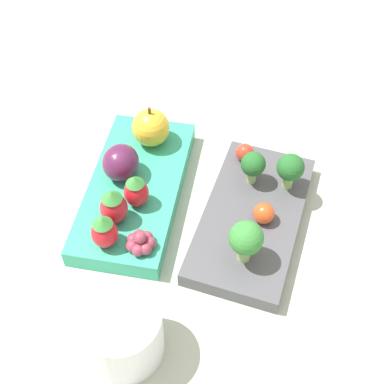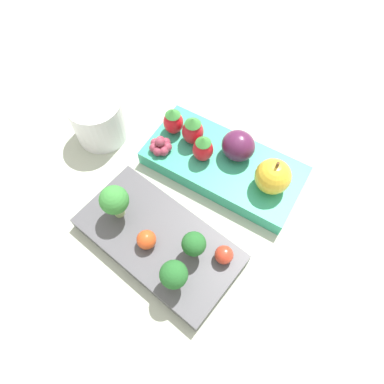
% 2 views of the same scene
% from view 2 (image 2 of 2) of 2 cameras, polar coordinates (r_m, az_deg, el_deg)
% --- Properties ---
extents(ground_plane, '(4.00, 4.00, 0.00)m').
position_cam_2_polar(ground_plane, '(0.47, 0.52, -2.25)').
color(ground_plane, '#ADB7A3').
extents(bento_box_savoury, '(0.21, 0.12, 0.02)m').
position_cam_2_polar(bento_box_savoury, '(0.44, -5.57, -8.06)').
color(bento_box_savoury, '#4C4C51').
rests_on(bento_box_savoury, ground_plane).
extents(bento_box_fruit, '(0.23, 0.12, 0.02)m').
position_cam_2_polar(bento_box_fruit, '(0.49, 4.97, 4.65)').
color(bento_box_fruit, '#33A87F').
rests_on(bento_box_fruit, ground_plane).
extents(broccoli_floret_0, '(0.03, 0.03, 0.04)m').
position_cam_2_polar(broccoli_floret_0, '(0.39, 0.31, -8.72)').
color(broccoli_floret_0, '#93B770').
rests_on(broccoli_floret_0, bento_box_savoury).
extents(broccoli_floret_1, '(0.04, 0.04, 0.05)m').
position_cam_2_polar(broccoli_floret_1, '(0.42, -12.81, -1.44)').
color(broccoli_floret_1, '#93B770').
rests_on(broccoli_floret_1, bento_box_savoury).
extents(broccoli_floret_2, '(0.03, 0.03, 0.05)m').
position_cam_2_polar(broccoli_floret_2, '(0.38, -3.05, -13.64)').
color(broccoli_floret_2, '#93B770').
rests_on(broccoli_floret_2, bento_box_savoury).
extents(cherry_tomato_0, '(0.02, 0.02, 0.02)m').
position_cam_2_polar(cherry_tomato_0, '(0.42, -7.60, -7.87)').
color(cherry_tomato_0, '#DB4C1E').
rests_on(cherry_tomato_0, bento_box_savoury).
extents(cherry_tomato_1, '(0.02, 0.02, 0.02)m').
position_cam_2_polar(cherry_tomato_1, '(0.41, 5.35, -10.38)').
color(cherry_tomato_1, red).
rests_on(cherry_tomato_1, bento_box_savoury).
extents(apple, '(0.05, 0.05, 0.05)m').
position_cam_2_polar(apple, '(0.45, 13.33, 2.54)').
color(apple, gold).
rests_on(apple, bento_box_fruit).
extents(strawberry_0, '(0.03, 0.03, 0.05)m').
position_cam_2_polar(strawberry_0, '(0.48, 0.13, 10.24)').
color(strawberry_0, red).
rests_on(strawberry_0, bento_box_fruit).
extents(strawberry_1, '(0.03, 0.03, 0.04)m').
position_cam_2_polar(strawberry_1, '(0.49, -3.15, 11.72)').
color(strawberry_1, red).
rests_on(strawberry_1, bento_box_fruit).
extents(strawberry_2, '(0.03, 0.03, 0.04)m').
position_cam_2_polar(strawberry_2, '(0.46, 1.84, 7.27)').
color(strawberry_2, red).
rests_on(strawberry_2, bento_box_fruit).
extents(plum, '(0.05, 0.04, 0.04)m').
position_cam_2_polar(plum, '(0.47, 7.72, 7.64)').
color(plum, '#511E42').
rests_on(plum, bento_box_fruit).
extents(grape_cluster, '(0.03, 0.03, 0.02)m').
position_cam_2_polar(grape_cluster, '(0.48, -5.27, 7.69)').
color(grape_cluster, '#93384C').
rests_on(grape_cluster, bento_box_fruit).
extents(drinking_cup, '(0.08, 0.08, 0.07)m').
position_cam_2_polar(drinking_cup, '(0.53, -15.34, 11.54)').
color(drinking_cup, white).
rests_on(drinking_cup, ground_plane).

